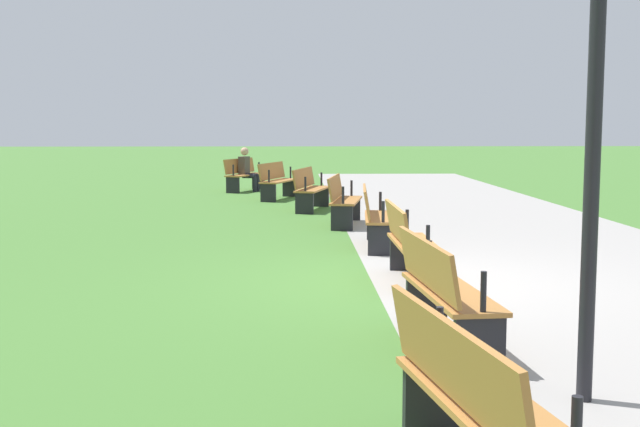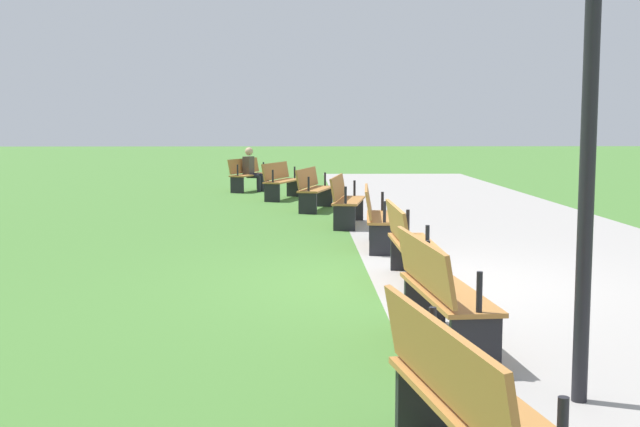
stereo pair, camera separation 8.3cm
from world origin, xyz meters
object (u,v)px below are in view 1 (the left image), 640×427
at_px(bench_1, 277,180).
at_px(bench_3, 343,199).
at_px(bench_6, 442,290).
at_px(bench_4, 376,216).
at_px(bench_5, 409,242).
at_px(bench_2, 310,188).
at_px(person_seated, 247,168).
at_px(bench_0, 244,174).
at_px(bench_7, 477,403).

bearing_deg(bench_1, bench_3, 32.94).
xyz_separation_m(bench_3, bench_6, (7.96, 0.33, 0.00)).
bearing_deg(bench_4, bench_5, 7.06).
distance_m(bench_1, bench_3, 5.31).
distance_m(bench_1, bench_4, 7.96).
xyz_separation_m(bench_2, bench_5, (7.90, 0.98, 0.00)).
xyz_separation_m(bench_1, bench_2, (2.55, 0.75, 0.00)).
bearing_deg(person_seated, bench_2, 41.69).
relative_size(bench_3, person_seated, 1.43).
distance_m(bench_1, bench_2, 2.66).
bearing_deg(bench_0, bench_1, 44.70).
bearing_deg(bench_4, bench_7, 2.37).
height_order(bench_4, bench_7, same).
distance_m(bench_3, bench_4, 2.66).
relative_size(bench_3, bench_7, 1.00).
distance_m(bench_2, bench_4, 5.32).
bearing_deg(bench_7, bench_4, 168.23).
height_order(bench_5, bench_7, same).
xyz_separation_m(bench_4, bench_7, (7.96, -0.33, 0.00)).
xyz_separation_m(bench_3, bench_4, (2.64, 0.33, 0.00)).
distance_m(bench_5, bench_6, 2.66).
relative_size(bench_0, bench_3, 1.00).
bearing_deg(bench_5, person_seated, -168.60).
height_order(bench_2, bench_7, same).
bearing_deg(person_seated, bench_1, 43.48).
xyz_separation_m(bench_0, bench_6, (15.59, 2.58, 0.00)).
distance_m(bench_1, bench_6, 13.21).
bearing_deg(bench_7, bench_0, 177.61).
bearing_deg(bench_1, bench_4, 30.59).
xyz_separation_m(bench_0, bench_2, (5.03, 1.71, 0.00)).
bearing_deg(bench_5, bench_0, -168.26).
bearing_deg(bench_5, bench_1, -170.61).
bearing_deg(bench_3, bench_7, 9.43).
bearing_deg(bench_6, bench_0, -175.33).
bearing_deg(bench_3, bench_4, 16.47).
distance_m(bench_4, bench_5, 2.66).
bearing_deg(bench_7, bench_3, 170.57).
bearing_deg(bench_1, person_seated, -141.23).
bearing_deg(bench_6, person_seated, -175.63).
bearing_deg(bench_1, bench_0, -140.02).
xyz_separation_m(bench_2, bench_4, (5.24, 0.87, 0.00)).
height_order(bench_3, bench_7, same).
height_order(bench_4, bench_5, same).
relative_size(bench_3, bench_5, 1.03).
bearing_deg(bench_3, bench_6, 11.77).
height_order(bench_1, bench_4, same).
bearing_deg(person_seated, bench_3, 39.52).
bearing_deg(bench_7, bench_2, 172.92).
relative_size(bench_1, bench_5, 1.04).
bearing_deg(bench_5, bench_2, -172.96).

